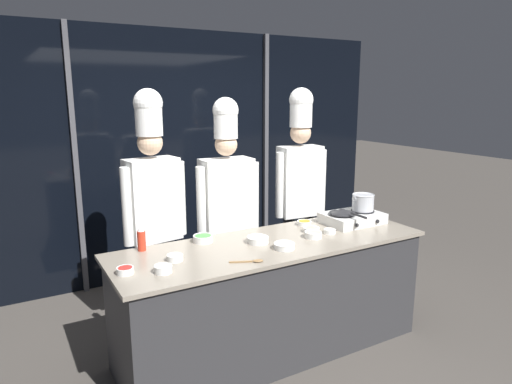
{
  "coord_description": "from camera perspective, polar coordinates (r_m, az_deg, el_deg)",
  "views": [
    {
      "loc": [
        -1.78,
        -2.84,
        2.04
      ],
      "look_at": [
        0.0,
        0.25,
        1.26
      ],
      "focal_mm": 32.0,
      "sensor_mm": 36.0,
      "label": 1
    }
  ],
  "objects": [
    {
      "name": "squeeze_bottle_chili",
      "position": [
        3.43,
        -14.13,
        -5.68
      ],
      "size": [
        0.06,
        0.06,
        0.19
      ],
      "color": "red",
      "rests_on": "demo_counter"
    },
    {
      "name": "window_wall_back",
      "position": [
        5.16,
        -9.55,
        4.53
      ],
      "size": [
        5.16,
        0.09,
        2.7
      ],
      "color": "black",
      "rests_on": "ground_plane"
    },
    {
      "name": "prep_bowl_chicken",
      "position": [
        3.79,
        9.2,
        -4.82
      ],
      "size": [
        0.1,
        0.1,
        0.04
      ],
      "color": "white",
      "rests_on": "demo_counter"
    },
    {
      "name": "portable_stove",
      "position": [
        4.12,
        11.95,
        -3.17
      ],
      "size": [
        0.51,
        0.37,
        0.1
      ],
      "color": "silver",
      "rests_on": "demo_counter"
    },
    {
      "name": "prep_bowl_rice",
      "position": [
        3.39,
        3.52,
        -6.7
      ],
      "size": [
        0.16,
        0.16,
        0.04
      ],
      "color": "white",
      "rests_on": "demo_counter"
    },
    {
      "name": "prep_bowl_ginger",
      "position": [
        3.8,
        6.95,
        -4.66
      ],
      "size": [
        0.13,
        0.13,
        0.04
      ],
      "color": "white",
      "rests_on": "demo_counter"
    },
    {
      "name": "ground_plane",
      "position": [
        3.92,
        1.93,
        -18.99
      ],
      "size": [
        24.0,
        24.0,
        0.0
      ],
      "primitive_type": "plane",
      "color": "#47423D"
    },
    {
      "name": "chef_head",
      "position": [
        3.8,
        -12.78,
        -0.41
      ],
      "size": [
        0.55,
        0.28,
        2.07
      ],
      "rotation": [
        0.0,
        0.0,
        3.3
      ],
      "color": "#232326",
      "rests_on": "ground_plane"
    },
    {
      "name": "frying_pan",
      "position": [
        4.02,
        10.79,
        -2.41
      ],
      "size": [
        0.24,
        0.42,
        0.04
      ],
      "color": "#232326",
      "rests_on": "portable_stove"
    },
    {
      "name": "chef_sous",
      "position": [
        4.02,
        -3.66,
        -0.4
      ],
      "size": [
        0.59,
        0.24,
        2.0
      ],
      "rotation": [
        0.0,
        0.0,
        3.13
      ],
      "color": "#4C4C51",
      "rests_on": "ground_plane"
    },
    {
      "name": "prep_bowl_onion",
      "position": [
        3.52,
        0.22,
        -5.92
      ],
      "size": [
        0.17,
        0.17,
        0.05
      ],
      "color": "white",
      "rests_on": "demo_counter"
    },
    {
      "name": "prep_bowl_scallions",
      "position": [
        3.56,
        -6.63,
        -5.74
      ],
      "size": [
        0.16,
        0.16,
        0.05
      ],
      "color": "white",
      "rests_on": "demo_counter"
    },
    {
      "name": "prep_bowl_carrots",
      "position": [
        4.0,
        6.05,
        -3.82
      ],
      "size": [
        0.13,
        0.13,
        0.04
      ],
      "color": "white",
      "rests_on": "demo_counter"
    },
    {
      "name": "prep_bowl_noodles",
      "position": [
        3.02,
        -11.53,
        -9.34
      ],
      "size": [
        0.12,
        0.12,
        0.05
      ],
      "color": "white",
      "rests_on": "demo_counter"
    },
    {
      "name": "chef_line",
      "position": [
        4.47,
        5.49,
        1.92
      ],
      "size": [
        0.55,
        0.25,
        2.08
      ],
      "rotation": [
        0.0,
        0.0,
        3.06
      ],
      "color": "#232326",
      "rests_on": "ground_plane"
    },
    {
      "name": "prep_bowl_shrimp",
      "position": [
        3.66,
        7.16,
        -5.26
      ],
      "size": [
        0.14,
        0.14,
        0.05
      ],
      "color": "white",
      "rests_on": "demo_counter"
    },
    {
      "name": "prep_bowl_garlic",
      "position": [
        3.21,
        -10.12,
        -8.02
      ],
      "size": [
        0.11,
        0.11,
        0.04
      ],
      "color": "white",
      "rests_on": "demo_counter"
    },
    {
      "name": "serving_spoon_slotted",
      "position": [
        3.14,
        -0.38,
        -8.62
      ],
      "size": [
        0.23,
        0.12,
        0.02
      ],
      "color": "olive",
      "rests_on": "demo_counter"
    },
    {
      "name": "stock_pot",
      "position": [
        4.16,
        13.24,
        -1.22
      ],
      "size": [
        0.22,
        0.2,
        0.15
      ],
      "color": "#B7BABF",
      "rests_on": "portable_stove"
    },
    {
      "name": "prep_bowl_bell_pepper",
      "position": [
        3.06,
        -16.04,
        -9.36
      ],
      "size": [
        0.11,
        0.11,
        0.04
      ],
      "color": "white",
      "rests_on": "demo_counter"
    },
    {
      "name": "demo_counter",
      "position": [
        3.7,
        1.98,
        -12.96
      ],
      "size": [
        2.49,
        0.8,
        0.91
      ],
      "color": "#2D2D30",
      "rests_on": "ground_plane"
    }
  ]
}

